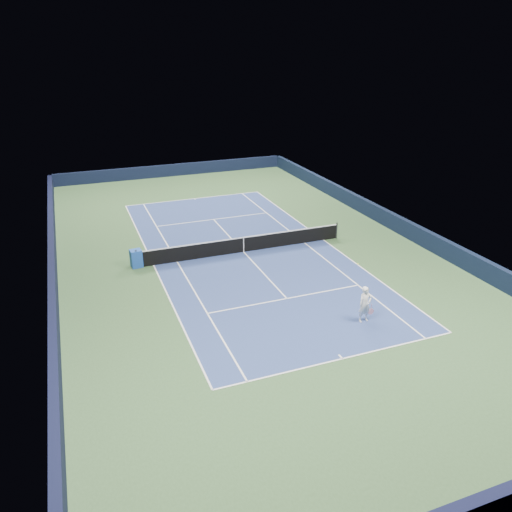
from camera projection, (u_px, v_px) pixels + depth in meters
name	position (u px, v px, depth m)	size (l,w,h in m)	color
ground	(244.00, 252.00, 30.37)	(40.00, 40.00, 0.00)	#32512C
wall_far	(173.00, 170.00, 47.12)	(22.00, 0.35, 1.10)	black
wall_near	(496.00, 506.00, 13.19)	(22.00, 0.35, 1.10)	black
wall_right	(394.00, 222.00, 33.72)	(0.35, 40.00, 1.10)	#111A33
wall_left	(53.00, 271.00, 26.59)	(0.35, 40.00, 1.10)	black
court_surface	(244.00, 252.00, 30.37)	(10.97, 23.77, 0.01)	navy
baseline_far	(194.00, 199.00, 40.54)	(10.97, 0.08, 0.00)	white
baseline_near	(343.00, 359.00, 20.20)	(10.97, 0.08, 0.00)	white
sideline_doubles_right	(324.00, 240.00, 32.18)	(0.08, 23.77, 0.00)	white
sideline_doubles_left	(154.00, 265.00, 28.57)	(0.08, 23.77, 0.00)	white
sideline_singles_right	(304.00, 243.00, 31.73)	(0.08, 23.77, 0.00)	white
sideline_singles_left	(177.00, 262.00, 29.02)	(0.08, 23.77, 0.00)	white
service_line_far	(214.00, 219.00, 35.85)	(8.23, 0.08, 0.00)	white
service_line_near	(287.00, 298.00, 24.89)	(8.23, 0.08, 0.00)	white
center_service_line	(244.00, 252.00, 30.37)	(0.08, 12.80, 0.00)	white
center_mark_far	(195.00, 199.00, 40.42)	(0.08, 0.30, 0.00)	white
center_mark_near	(341.00, 357.00, 20.33)	(0.08, 0.30, 0.00)	white
tennis_net	(244.00, 244.00, 30.17)	(12.90, 0.10, 1.07)	black
sponsor_cube	(136.00, 258.00, 28.20)	(0.68, 0.63, 1.02)	#1C49AA
tennis_player	(365.00, 304.00, 22.57)	(0.80, 1.25, 2.47)	white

